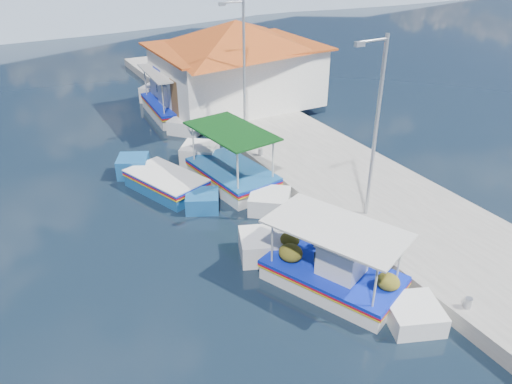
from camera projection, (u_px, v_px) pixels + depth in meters
ground at (281, 301)px, 13.77m from camera, size 160.00×160.00×0.00m
quay at (327, 168)px, 20.77m from camera, size 5.00×44.00×0.50m
bollards at (295, 177)px, 19.11m from camera, size 0.20×17.20×0.30m
main_caique at (332, 273)px, 14.19m from camera, size 3.75×6.27×2.26m
caique_green_canopy at (232, 175)px, 19.83m from camera, size 2.68×6.93×2.61m
caique_blue_hull at (166, 184)px, 19.43m from camera, size 3.00×5.54×1.05m
caique_far at (171, 106)px, 27.02m from camera, size 2.57×7.76×2.72m
harbor_building at (236, 61)px, 26.63m from camera, size 10.49×10.49×4.40m
lamp_post_near at (375, 121)px, 15.38m from camera, size 1.21×0.14×6.00m
lamp_post_far at (242, 60)px, 22.32m from camera, size 1.21×0.14×6.00m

